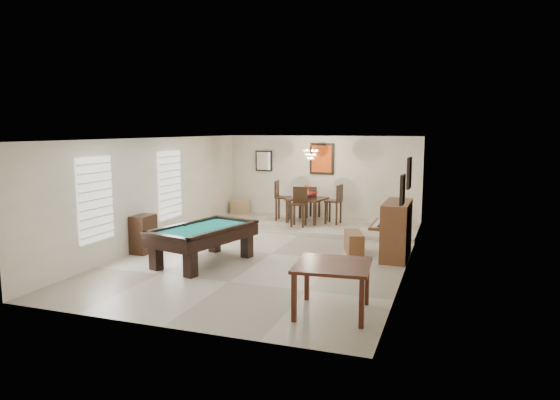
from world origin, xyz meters
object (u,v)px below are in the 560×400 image
Objects in this scene: square_table at (332,288)px; piano_bench at (354,243)px; apothecary_chest at (143,234)px; pool_table at (203,246)px; flower_vase at (307,189)px; dining_chair_south at (299,207)px; dining_chair_west at (283,201)px; corner_bench at (240,206)px; dining_table at (307,208)px; chandelier at (311,151)px; dining_chair_east at (333,204)px; dining_chair_north at (313,202)px; upright_piano at (390,229)px.

square_table is 1.29× the size of piano_bench.
pool_table is at bearing -11.21° from apothecary_chest.
flower_vase is 0.86m from dining_chair_south.
apothecary_chest is at bearing -121.35° from flower_vase.
square_table is 7.00m from flower_vase.
pool_table is 2.57× the size of piano_bench.
dining_chair_west is 2.43× the size of corner_bench.
dining_table is 0.84× the size of dining_chair_west.
chandelier reaches higher than piano_bench.
dining_chair_east is at bearing 17.22° from chandelier.
dining_chair_west reaches higher than pool_table.
dining_chair_west is (-0.74, 0.02, 0.18)m from dining_table.
corner_bench is at bearing 7.65° from dining_chair_north.
dining_table is 0.88× the size of dining_chair_east.
dining_chair_south reaches higher than pool_table.
pool_table is 1.51× the size of upright_piano.
chandelier is at bearing -65.18° from dining_chair_east.
square_table is 1.88× the size of chandelier.
apothecary_chest is 5.25m from chandelier.
apothecary_chest reaches higher than corner_bench.
square_table is at bearing 20.80° from dining_chair_east.
dining_chair_north is at bearing -0.15° from corner_bench.
upright_piano reaches higher than corner_bench.
square_table is at bearing -83.99° from piano_bench.
dining_chair_north is (2.61, 5.03, 0.17)m from apothecary_chest.
dining_table is at bearing -16.35° from corner_bench.
dining_chair_south is at bearing -92.11° from dining_table.
dining_chair_north is at bearing 62.60° from apothecary_chest.
dining_table is at bearing 133.93° from upright_piano.
dining_chair_south reaches higher than square_table.
chandelier is at bearing 134.62° from upright_piano.
dining_chair_south is 1.47m from dining_chair_north.
upright_piano reaches higher than dining_chair_south.
dining_chair_west reaches higher than upright_piano.
flower_vase is at bearing -84.44° from dining_chair_east.
flower_vase is 0.27× the size of dining_chair_north.
dining_chair_west is at bearing 164.70° from chandelier.
dining_chair_east is (-1.53, 6.54, 0.29)m from square_table.
piano_bench is at bearing -55.28° from dining_table.
pool_table is 4.07m from upright_piano.
dining_chair_north reaches higher than piano_bench.
dining_chair_north is at bearing -52.52° from dining_chair_west.
pool_table is 4.65× the size of corner_bench.
dining_chair_south is at bearing 91.31° from pool_table.
chandelier is at bearing 90.56° from pool_table.
piano_bench is 0.90× the size of dining_chair_north.
pool_table is at bearing -146.41° from piano_bench.
dining_chair_north reaches higher than square_table.
dining_chair_west is at bearing 178.31° from flower_vase.
dining_table is 0.72m from dining_chair_north.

